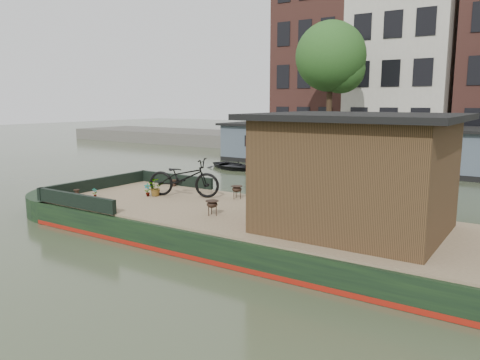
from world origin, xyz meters
The scene contains 18 objects.
ground centered at (0.00, 0.00, 0.00)m, with size 120.00×120.00×0.00m, color #2E3421.
houseboat_hull centered at (-1.33, 0.00, 0.27)m, with size 14.01×4.02×0.60m.
houseboat_deck centered at (0.00, 0.00, 0.62)m, with size 11.80×3.80×0.05m, color #8D7A57.
bow_bulwark centered at (-5.07, 0.00, 0.82)m, with size 3.00×4.00×0.35m.
cabin centered at (2.19, 0.00, 1.88)m, with size 4.00×3.50×2.42m.
bicycle centered at (-3.03, 0.65, 1.19)m, with size 0.72×2.07×1.09m, color black.
potted_plant_a centered at (-3.91, 0.09, 0.83)m, with size 0.19×0.13×0.36m, color #A33D2E.
potted_plant_c centered at (-3.77, 0.23, 0.89)m, with size 0.43×0.37×0.48m, color #9C572D.
potted_plant_e centered at (-5.03, -0.84, 0.78)m, with size 0.14×0.09×0.26m, color brown.
brazier_front centered at (-1.02, -0.69, 0.83)m, with size 0.33×0.33×0.36m, color black, non-canonical shape.
brazier_rear centered at (-1.61, 1.22, 0.83)m, with size 0.34×0.34×0.36m, color black, non-canonical shape.
bollard_port centered at (-4.34, 1.70, 0.76)m, with size 0.18×0.18×0.21m, color black.
bollard_stbd centered at (-5.60, -1.01, 0.75)m, with size 0.17×0.17×0.19m, color black.
dinghy centered at (-7.63, 9.68, 0.28)m, with size 1.95×2.73×0.56m, color black.
far_houseboat centered at (0.00, 14.00, 0.97)m, with size 20.40×4.40×2.11m.
quay centered at (0.00, 20.50, 0.45)m, with size 60.00×6.00×0.90m, color #47443F.
townhouse_row centered at (0.15, 27.50, 7.90)m, with size 27.25×8.00×16.50m.
tree_left centered at (-6.36, 19.07, 5.89)m, with size 4.40×4.40×7.40m.
Camera 1 is at (5.50, -9.29, 3.32)m, focal length 35.00 mm.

